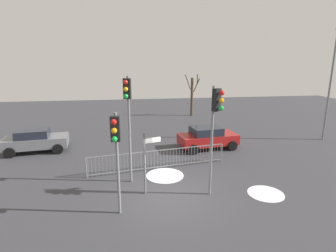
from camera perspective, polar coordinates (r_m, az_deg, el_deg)
The scene contains 12 objects.
ground_plane at distance 11.99m, azimuth -0.02°, elevation -14.49°, with size 60.00×60.00×0.00m, color #38383D.
traffic_light_foreground_right at distance 9.59m, azimuth -11.10°, elevation -3.47°, with size 0.34×0.57×3.93m.
traffic_light_rear_right at distance 10.90m, azimuth 10.10°, elevation 1.81°, with size 0.43×0.51×4.72m.
traffic_light_mid_right at distance 12.03m, azimuth -8.58°, elevation 4.08°, with size 0.36×0.56×5.04m.
direction_sign_post at distance 11.51m, azimuth -4.71°, elevation -7.26°, with size 0.76×0.27×2.76m.
pedestrian_guard_railing at distance 14.36m, azimuth -1.92°, elevation -7.12°, with size 7.47×1.27×1.07m.
car_grey_far at distance 18.96m, azimuth -26.51°, elevation -2.71°, with size 3.97×2.30×1.47m.
car_red_near at distance 17.76m, azimuth 8.44°, elevation -2.41°, with size 4.00×2.36×1.47m.
street_lamp at distance 22.13m, azimuth 31.66°, elevation 9.44°, with size 0.36×0.36×7.96m.
bare_tree_left at distance 28.13m, azimuth 5.19°, elevation 6.63°, with size 1.46×1.44×4.36m.
snow_patch_kerb at distance 12.80m, azimuth 20.20°, elevation -13.43°, with size 1.57×1.57×0.01m, color white.
snow_patch_island at distance 13.77m, azimuth -0.67°, elevation -10.53°, with size 1.91×1.91×0.01m, color white.
Camera 1 is at (-1.55, -10.44, 5.69)m, focal length 28.45 mm.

